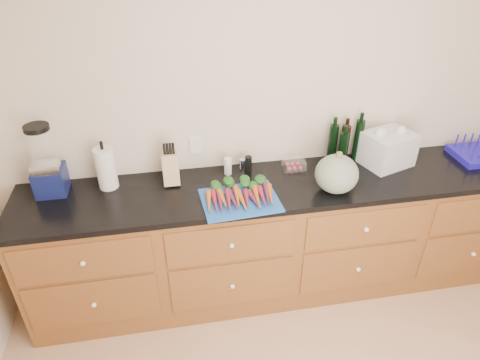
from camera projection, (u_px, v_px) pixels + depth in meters
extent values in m
cube|color=beige|center=(280.00, 114.00, 2.97)|extent=(4.10, 0.05, 2.60)
cube|color=brown|center=(285.00, 238.00, 3.16)|extent=(3.60, 0.60, 0.90)
cube|color=brown|center=(83.00, 262.00, 2.56)|extent=(0.82, 0.01, 0.28)
sphere|color=white|center=(83.00, 264.00, 2.54)|extent=(0.03, 0.03, 0.03)
cube|color=brown|center=(94.00, 303.00, 2.75)|extent=(0.82, 0.01, 0.38)
sphere|color=white|center=(94.00, 305.00, 2.74)|extent=(0.03, 0.03, 0.03)
cube|color=brown|center=(231.00, 244.00, 2.69)|extent=(0.82, 0.01, 0.28)
sphere|color=white|center=(232.00, 246.00, 2.68)|extent=(0.03, 0.03, 0.03)
cube|color=brown|center=(232.00, 285.00, 2.89)|extent=(0.82, 0.01, 0.38)
sphere|color=white|center=(232.00, 286.00, 2.87)|extent=(0.03, 0.03, 0.03)
cube|color=brown|center=(365.00, 228.00, 2.83)|extent=(0.82, 0.01, 0.28)
sphere|color=white|center=(366.00, 230.00, 2.81)|extent=(0.03, 0.03, 0.03)
cube|color=brown|center=(357.00, 268.00, 3.02)|extent=(0.82, 0.01, 0.38)
sphere|color=white|center=(358.00, 270.00, 3.01)|extent=(0.03, 0.03, 0.03)
cube|color=brown|center=(472.00, 253.00, 3.15)|extent=(0.82, 0.01, 0.38)
sphere|color=white|center=(474.00, 254.00, 3.14)|extent=(0.03, 0.03, 0.03)
cube|color=black|center=(289.00, 185.00, 2.91)|extent=(3.64, 0.62, 0.04)
cube|color=#1B55AE|center=(240.00, 200.00, 2.70)|extent=(0.50, 0.40, 0.01)
cone|color=#CE5F18|center=(209.00, 202.00, 2.64)|extent=(0.04, 0.19, 0.04)
cone|color=maroon|center=(214.00, 201.00, 2.65)|extent=(0.04, 0.19, 0.04)
cone|color=maroon|center=(219.00, 201.00, 2.65)|extent=(0.04, 0.19, 0.04)
cone|color=#CE5F18|center=(224.00, 200.00, 2.66)|extent=(0.04, 0.19, 0.04)
cone|color=maroon|center=(229.00, 200.00, 2.66)|extent=(0.04, 0.19, 0.04)
cone|color=maroon|center=(234.00, 199.00, 2.67)|extent=(0.04, 0.19, 0.04)
cone|color=#CE5F18|center=(238.00, 199.00, 2.67)|extent=(0.04, 0.19, 0.04)
ellipsoid|color=#164418|center=(221.00, 187.00, 2.77)|extent=(0.19, 0.11, 0.06)
cone|color=#CE5F18|center=(243.00, 198.00, 2.68)|extent=(0.04, 0.19, 0.04)
cone|color=maroon|center=(247.00, 198.00, 2.68)|extent=(0.04, 0.19, 0.04)
cone|color=maroon|center=(252.00, 197.00, 2.68)|extent=(0.04, 0.19, 0.04)
cone|color=#CE5F18|center=(257.00, 197.00, 2.69)|extent=(0.04, 0.19, 0.04)
cone|color=maroon|center=(262.00, 196.00, 2.69)|extent=(0.04, 0.19, 0.04)
cone|color=maroon|center=(266.00, 196.00, 2.70)|extent=(0.04, 0.19, 0.04)
cone|color=#CE5F18|center=(271.00, 195.00, 2.70)|extent=(0.04, 0.19, 0.04)
ellipsoid|color=#164418|center=(252.00, 184.00, 2.80)|extent=(0.19, 0.11, 0.06)
ellipsoid|color=slate|center=(337.00, 174.00, 2.74)|extent=(0.28, 0.28, 0.25)
cube|color=#10184D|center=(51.00, 180.00, 2.75)|extent=(0.19, 0.19, 0.18)
cube|color=silver|center=(45.00, 167.00, 2.66)|extent=(0.17, 0.11, 0.06)
cylinder|color=white|center=(42.00, 148.00, 2.62)|extent=(0.14, 0.14, 0.24)
cylinder|color=black|center=(36.00, 128.00, 2.55)|extent=(0.15, 0.15, 0.03)
cylinder|color=white|center=(106.00, 168.00, 2.77)|extent=(0.13, 0.13, 0.28)
cube|color=tan|center=(171.00, 169.00, 2.84)|extent=(0.11, 0.11, 0.21)
cylinder|color=white|center=(228.00, 166.00, 2.95)|extent=(0.05, 0.05, 0.12)
cylinder|color=black|center=(248.00, 164.00, 2.97)|extent=(0.05, 0.05, 0.12)
cylinder|color=silver|center=(242.00, 166.00, 2.97)|extent=(0.05, 0.05, 0.11)
cube|color=white|center=(294.00, 164.00, 3.03)|extent=(0.15, 0.12, 0.07)
cylinder|color=black|center=(332.00, 144.00, 3.05)|extent=(0.06, 0.06, 0.29)
cylinder|color=black|center=(345.00, 143.00, 3.08)|extent=(0.06, 0.06, 0.27)
cylinder|color=black|center=(358.00, 140.00, 3.08)|extent=(0.06, 0.06, 0.31)
cylinder|color=black|center=(343.00, 149.00, 3.03)|extent=(0.06, 0.06, 0.25)
cube|color=#1C14B0|center=(480.00, 154.00, 3.17)|extent=(0.39, 0.31, 0.05)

